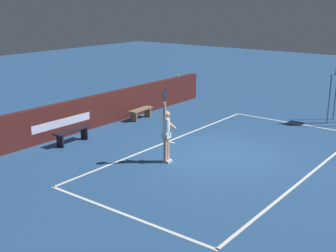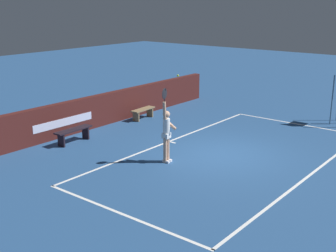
{
  "view_description": "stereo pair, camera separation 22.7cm",
  "coord_description": "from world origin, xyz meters",
  "px_view_note": "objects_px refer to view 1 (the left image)",
  "views": [
    {
      "loc": [
        -12.16,
        -7.08,
        4.91
      ],
      "look_at": [
        -1.68,
        0.97,
        1.18
      ],
      "focal_mm": 47.86,
      "sensor_mm": 36.0,
      "label": 1
    },
    {
      "loc": [
        -12.02,
        -7.26,
        4.91
      ],
      "look_at": [
        -1.68,
        0.97,
        1.18
      ],
      "focal_mm": 47.86,
      "sensor_mm": 36.0,
      "label": 2
    }
  ],
  "objects_px": {
    "tennis_player": "(166,132)",
    "courtside_bench_far": "(141,111)",
    "courtside_bench_near": "(72,133)",
    "tennis_ball": "(178,76)"
  },
  "relations": [
    {
      "from": "tennis_player",
      "to": "courtside_bench_far",
      "type": "bearing_deg",
      "value": 49.46
    },
    {
      "from": "courtside_bench_near",
      "to": "courtside_bench_far",
      "type": "relative_size",
      "value": 1.19
    },
    {
      "from": "tennis_player",
      "to": "tennis_ball",
      "type": "xyz_separation_m",
      "value": [
        0.18,
        -0.3,
        1.76
      ]
    },
    {
      "from": "tennis_player",
      "to": "courtside_bench_near",
      "type": "relative_size",
      "value": 1.58
    },
    {
      "from": "tennis_player",
      "to": "courtside_bench_near",
      "type": "bearing_deg",
      "value": 97.75
    },
    {
      "from": "courtside_bench_far",
      "to": "courtside_bench_near",
      "type": "bearing_deg",
      "value": -176.22
    },
    {
      "from": "tennis_ball",
      "to": "courtside_bench_near",
      "type": "bearing_deg",
      "value": 99.59
    },
    {
      "from": "tennis_ball",
      "to": "courtside_bench_far",
      "type": "distance_m",
      "value": 5.99
    },
    {
      "from": "tennis_player",
      "to": "tennis_ball",
      "type": "relative_size",
      "value": 35.58
    },
    {
      "from": "courtside_bench_near",
      "to": "tennis_player",
      "type": "bearing_deg",
      "value": -82.25
    }
  ]
}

